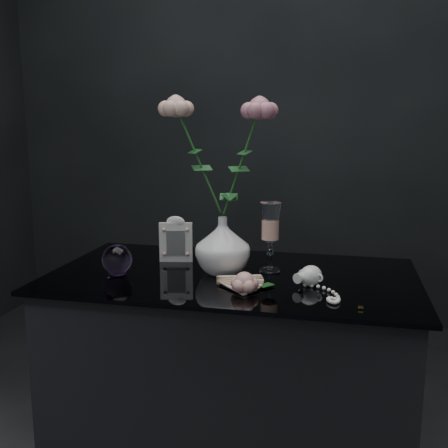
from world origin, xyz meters
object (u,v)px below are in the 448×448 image
(picture_frame, at_px, (176,239))
(loose_rose, at_px, (244,282))
(wine_glass, at_px, (270,237))
(vase, at_px, (223,245))
(pearl_jar, at_px, (311,275))
(paperweight, at_px, (117,259))

(picture_frame, relative_size, loose_rose, 0.90)
(wine_glass, xyz_separation_m, picture_frame, (-0.30, 0.05, -0.03))
(vase, distance_m, pearl_jar, 0.27)
(picture_frame, distance_m, loose_rose, 0.37)
(wine_glass, bearing_deg, paperweight, -163.62)
(vase, relative_size, pearl_jar, 0.83)
(paperweight, relative_size, loose_rose, 0.54)
(picture_frame, distance_m, paperweight, 0.21)
(paperweight, xyz_separation_m, loose_rose, (0.39, -0.08, -0.02))
(picture_frame, xyz_separation_m, loose_rose, (0.27, -0.26, -0.05))
(paperweight, bearing_deg, vase, 14.41)
(paperweight, bearing_deg, loose_rose, -12.30)
(wine_glass, bearing_deg, vase, -159.33)
(paperweight, bearing_deg, picture_frame, 54.67)
(picture_frame, bearing_deg, paperweight, -136.86)
(vase, distance_m, loose_rose, 0.19)
(picture_frame, height_order, loose_rose, picture_frame)
(vase, height_order, pearl_jar, vase)
(wine_glass, height_order, paperweight, wine_glass)
(loose_rose, height_order, pearl_jar, pearl_jar)
(vase, height_order, loose_rose, vase)
(picture_frame, height_order, paperweight, picture_frame)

